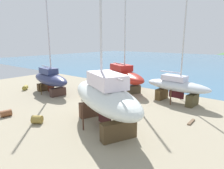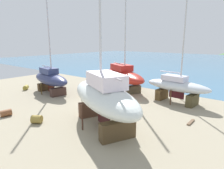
{
  "view_description": "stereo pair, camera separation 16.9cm",
  "coord_description": "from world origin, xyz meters",
  "px_view_note": "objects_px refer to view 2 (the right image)",
  "views": [
    {
      "loc": [
        13.48,
        -15.81,
        6.65
      ],
      "look_at": [
        0.07,
        1.04,
        1.83
      ],
      "focal_mm": 31.05,
      "sensor_mm": 36.0,
      "label": 1
    },
    {
      "loc": [
        13.61,
        -15.7,
        6.65
      ],
      "look_at": [
        0.07,
        1.04,
        1.83
      ],
      "focal_mm": 31.05,
      "sensor_mm": 36.0,
      "label": 2
    }
  ],
  "objects_px": {
    "barrel_tipped_center": "(96,94)",
    "barrel_tipped_left": "(37,119)",
    "sailboat_mid_port": "(51,79)",
    "sailboat_small_center": "(123,76)",
    "sailboat_far_slipway": "(104,96)",
    "worker": "(82,90)",
    "barrel_ochre": "(85,88)",
    "barrel_rust_near": "(26,87)",
    "sailboat_large_starboard": "(177,86)",
    "barrel_tipped_right": "(6,113)"
  },
  "relations": [
    {
      "from": "barrel_ochre",
      "to": "barrel_tipped_center",
      "type": "distance_m",
      "value": 4.35
    },
    {
      "from": "worker",
      "to": "barrel_tipped_center",
      "type": "height_order",
      "value": "worker"
    },
    {
      "from": "sailboat_large_starboard",
      "to": "sailboat_far_slipway",
      "type": "xyz_separation_m",
      "value": [
        -2.13,
        -9.71,
        0.66
      ]
    },
    {
      "from": "barrel_ochre",
      "to": "barrel_tipped_center",
      "type": "bearing_deg",
      "value": -25.67
    },
    {
      "from": "sailboat_small_center",
      "to": "barrel_rust_near",
      "type": "distance_m",
      "value": 13.74
    },
    {
      "from": "barrel_tipped_right",
      "to": "barrel_tipped_center",
      "type": "distance_m",
      "value": 9.65
    },
    {
      "from": "sailboat_far_slipway",
      "to": "barrel_tipped_center",
      "type": "distance_m",
      "value": 8.19
    },
    {
      "from": "barrel_ochre",
      "to": "barrel_tipped_center",
      "type": "height_order",
      "value": "barrel_tipped_center"
    },
    {
      "from": "sailboat_large_starboard",
      "to": "worker",
      "type": "distance_m",
      "value": 10.91
    },
    {
      "from": "sailboat_mid_port",
      "to": "barrel_tipped_center",
      "type": "distance_m",
      "value": 6.74
    },
    {
      "from": "sailboat_small_center",
      "to": "barrel_tipped_right",
      "type": "distance_m",
      "value": 14.92
    },
    {
      "from": "barrel_tipped_center",
      "to": "barrel_tipped_left",
      "type": "xyz_separation_m",
      "value": [
        1.19,
        -8.41,
        -0.11
      ]
    },
    {
      "from": "sailboat_small_center",
      "to": "sailboat_far_slipway",
      "type": "bearing_deg",
      "value": -35.82
    },
    {
      "from": "barrel_tipped_center",
      "to": "barrel_tipped_left",
      "type": "distance_m",
      "value": 8.5
    },
    {
      "from": "sailboat_small_center",
      "to": "worker",
      "type": "distance_m",
      "value": 6.38
    },
    {
      "from": "barrel_ochre",
      "to": "worker",
      "type": "bearing_deg",
      "value": -48.48
    },
    {
      "from": "sailboat_large_starboard",
      "to": "barrel_tipped_center",
      "type": "relative_size",
      "value": 12.22
    },
    {
      "from": "worker",
      "to": "barrel_ochre",
      "type": "xyz_separation_m",
      "value": [
        -2.36,
        2.67,
        -0.59
      ]
    },
    {
      "from": "sailboat_small_center",
      "to": "barrel_tipped_center",
      "type": "relative_size",
      "value": 16.68
    },
    {
      "from": "barrel_tipped_center",
      "to": "worker",
      "type": "bearing_deg",
      "value": -153.19
    },
    {
      "from": "sailboat_mid_port",
      "to": "barrel_tipped_center",
      "type": "bearing_deg",
      "value": 26.38
    },
    {
      "from": "sailboat_large_starboard",
      "to": "barrel_tipped_left",
      "type": "relative_size",
      "value": 13.61
    },
    {
      "from": "barrel_tipped_right",
      "to": "barrel_tipped_left",
      "type": "distance_m",
      "value": 3.72
    },
    {
      "from": "sailboat_mid_port",
      "to": "barrel_ochre",
      "type": "bearing_deg",
      "value": 67.47
    },
    {
      "from": "worker",
      "to": "sailboat_large_starboard",
      "type": "bearing_deg",
      "value": 164.99
    },
    {
      "from": "worker",
      "to": "barrel_tipped_center",
      "type": "distance_m",
      "value": 1.79
    },
    {
      "from": "sailboat_mid_port",
      "to": "barrel_ochre",
      "type": "distance_m",
      "value": 4.81
    },
    {
      "from": "worker",
      "to": "sailboat_small_center",
      "type": "bearing_deg",
      "value": -148.42
    },
    {
      "from": "worker",
      "to": "barrel_ochre",
      "type": "height_order",
      "value": "worker"
    },
    {
      "from": "sailboat_mid_port",
      "to": "barrel_tipped_right",
      "type": "distance_m",
      "value": 8.45
    },
    {
      "from": "sailboat_far_slipway",
      "to": "sailboat_large_starboard",
      "type": "bearing_deg",
      "value": -76.96
    },
    {
      "from": "sailboat_large_starboard",
      "to": "barrel_tipped_right",
      "type": "xyz_separation_m",
      "value": [
        -10.42,
        -13.72,
        -1.53
      ]
    },
    {
      "from": "barrel_ochre",
      "to": "barrel_rust_near",
      "type": "bearing_deg",
      "value": -142.6
    },
    {
      "from": "sailboat_small_center",
      "to": "barrel_rust_near",
      "type": "xyz_separation_m",
      "value": [
        -10.67,
        -8.5,
        -1.71
      ]
    },
    {
      "from": "sailboat_mid_port",
      "to": "sailboat_small_center",
      "type": "xyz_separation_m",
      "value": [
        6.35,
        7.26,
        0.13
      ]
    },
    {
      "from": "sailboat_mid_port",
      "to": "barrel_ochre",
      "type": "relative_size",
      "value": 16.23
    },
    {
      "from": "barrel_tipped_center",
      "to": "barrel_tipped_left",
      "type": "bearing_deg",
      "value": -81.98
    },
    {
      "from": "sailboat_mid_port",
      "to": "worker",
      "type": "distance_m",
      "value": 4.98
    },
    {
      "from": "sailboat_small_center",
      "to": "sailboat_far_slipway",
      "type": "xyz_separation_m",
      "value": [
        5.81,
        -10.6,
        0.48
      ]
    },
    {
      "from": "barrel_tipped_center",
      "to": "sailboat_mid_port",
      "type": "bearing_deg",
      "value": -162.45
    },
    {
      "from": "sailboat_large_starboard",
      "to": "sailboat_small_center",
      "type": "height_order",
      "value": "sailboat_small_center"
    },
    {
      "from": "barrel_rust_near",
      "to": "sailboat_far_slipway",
      "type": "bearing_deg",
      "value": -7.27
    },
    {
      "from": "barrel_tipped_left",
      "to": "sailboat_mid_port",
      "type": "bearing_deg",
      "value": 139.28
    },
    {
      "from": "sailboat_far_slipway",
      "to": "barrel_tipped_center",
      "type": "height_order",
      "value": "sailboat_far_slipway"
    },
    {
      "from": "sailboat_far_slipway",
      "to": "barrel_rust_near",
      "type": "xyz_separation_m",
      "value": [
        -16.48,
        2.1,
        -2.19
      ]
    },
    {
      "from": "sailboat_small_center",
      "to": "barrel_rust_near",
      "type": "relative_size",
      "value": 15.85
    },
    {
      "from": "barrel_ochre",
      "to": "barrel_tipped_center",
      "type": "xyz_separation_m",
      "value": [
        3.92,
        -1.88,
        0.17
      ]
    },
    {
      "from": "barrel_tipped_right",
      "to": "barrel_tipped_left",
      "type": "xyz_separation_m",
      "value": [
        3.6,
        0.92,
        0.04
      ]
    },
    {
      "from": "worker",
      "to": "barrel_ochre",
      "type": "relative_size",
      "value": 1.99
    },
    {
      "from": "sailboat_small_center",
      "to": "worker",
      "type": "xyz_separation_m",
      "value": [
        -1.63,
        -6.06,
        -1.15
      ]
    }
  ]
}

